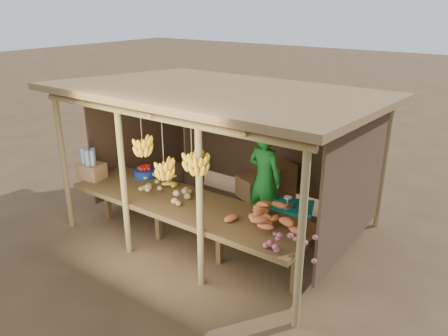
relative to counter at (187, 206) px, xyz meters
The scene contains 13 objects.
ground 1.20m from the counter, 90.00° to the left, with size 60.00×60.00×0.00m, color brown.
stall_structure 1.54m from the counter, 88.96° to the left, with size 4.70×3.50×2.43m.
counter is the anchor object (origin of this frame).
potato_heap 0.47m from the counter, behind, with size 0.89×0.53×0.36m, color tan, non-canonical shape.
sweet_potato_heap 1.38m from the counter, ahead, with size 1.01×0.60×0.36m, color #C76533, non-canonical shape.
onion_heap 1.94m from the counter, ahead, with size 0.74×0.45×0.35m, color #AA5366, non-canonical shape.
banana_pile 0.95m from the counter, 158.04° to the left, with size 0.65×0.39×0.35m, color #FFF528, non-canonical shape.
tomato_basin 1.30m from the counter, 162.58° to the left, with size 0.37×0.37×0.19m.
bottle_box 1.93m from the counter, behind, with size 0.45×0.38×0.51m.
vendor 1.45m from the counter, 68.53° to the left, with size 0.63×0.41×1.72m, color #1B7A26.
tarp_crate 1.72m from the counter, 48.15° to the left, with size 0.78×0.73×0.76m.
carton_stack 2.19m from the counter, 85.36° to the left, with size 1.22×0.58×0.84m.
burlap_sacks 2.57m from the counter, 130.69° to the left, with size 0.83×0.43×0.59m.
Camera 1 is at (3.83, -5.35, 3.56)m, focal length 35.00 mm.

